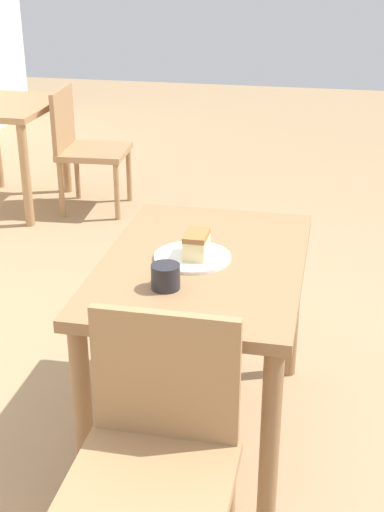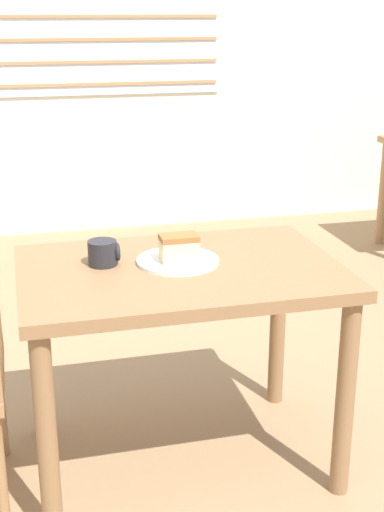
% 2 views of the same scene
% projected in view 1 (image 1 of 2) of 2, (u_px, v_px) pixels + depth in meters
% --- Properties ---
extents(ground_plane, '(14.00, 14.00, 0.00)m').
position_uv_depth(ground_plane, '(245.00, 454.00, 2.59)').
color(ground_plane, '#997A56').
extents(dining_table_near, '(1.01, 0.69, 0.71)m').
position_uv_depth(dining_table_near, '(203.00, 289.00, 2.48)').
color(dining_table_near, olive).
rests_on(dining_table_near, ground_plane).
extents(dining_table_far, '(0.79, 0.64, 0.71)m').
position_uv_depth(dining_table_far, '(6.00, 123.00, 4.78)').
color(dining_table_far, '#9E754C').
rests_on(dining_table_far, ground_plane).
extents(chair_near_window, '(0.44, 0.44, 0.82)m').
position_uv_depth(chair_near_window, '(155.00, 458.00, 1.90)').
color(chair_near_window, '#9E754C').
rests_on(chair_near_window, ground_plane).
extents(chair_far_corner, '(0.47, 0.47, 0.82)m').
position_uv_depth(chair_far_corner, '(84.00, 145.00, 4.77)').
color(chair_far_corner, '#9E754C').
rests_on(chair_far_corner, ground_plane).
extents(plate, '(0.26, 0.26, 0.01)m').
position_uv_depth(plate, '(192.00, 257.00, 2.44)').
color(plate, white).
rests_on(plate, dining_table_near).
extents(cake_slice, '(0.12, 0.08, 0.08)m').
position_uv_depth(cake_slice, '(196.00, 244.00, 2.42)').
color(cake_slice, beige).
rests_on(cake_slice, plate).
extents(coffee_mug, '(0.10, 0.09, 0.08)m').
position_uv_depth(coffee_mug, '(166.00, 276.00, 2.23)').
color(coffee_mug, '#232328').
rests_on(coffee_mug, dining_table_near).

